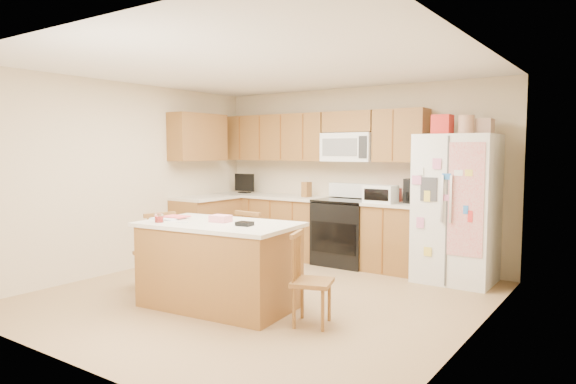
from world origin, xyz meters
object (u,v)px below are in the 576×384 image
Objects in this scene: stove at (345,231)px; windsor_chair_left at (156,253)px; island at (219,264)px; windsor_chair_back at (256,252)px; windsor_chair_right at (310,281)px; refrigerator at (457,207)px.

stove is 2.68m from windsor_chair_left.
windsor_chair_back is (-0.09, 0.72, -0.01)m from island.
windsor_chair_right is (0.94, -2.41, -0.07)m from stove.
stove reaches higher than windsor_chair_back.
windsor_chair_left reaches higher than windsor_chair_right.
stove is 1.24× the size of windsor_chair_left.
windsor_chair_left is at bearing -139.36° from refrigerator.
island is (-1.70, -2.41, -0.48)m from refrigerator.
island is at bearing -176.68° from windsor_chair_right.
windsor_chair_back is at bearing 96.93° from island.
refrigerator is 2.22× the size of windsor_chair_back.
stove reaches higher than island.
windsor_chair_back is (-0.21, -1.75, -0.04)m from stove.
stove is 1.31× the size of windsor_chair_right.
refrigerator is 2.98m from island.
windsor_chair_left is (-1.04, 0.06, -0.01)m from island.
windsor_chair_back reaches higher than windsor_chair_left.
island is at bearing -83.07° from windsor_chair_back.
refrigerator is at bearing 40.64° from windsor_chair_left.
island is 1.04m from windsor_chair_left.
windsor_chair_right is at bearing -68.77° from stove.
stove is 0.67× the size of island.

